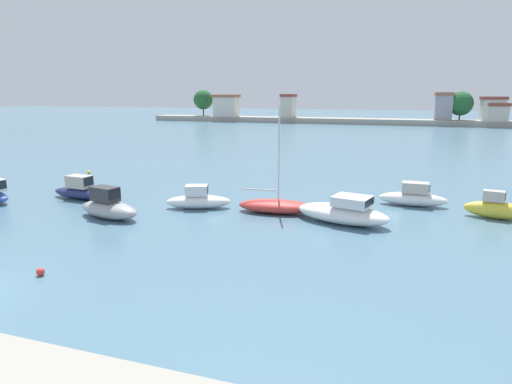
% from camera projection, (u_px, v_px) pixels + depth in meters
% --- Properties ---
extents(moored_boat_1, '(4.84, 1.82, 1.69)m').
position_uv_depth(moored_boat_1, '(80.00, 191.00, 31.69)').
color(moored_boat_1, navy).
rests_on(moored_boat_1, ground).
extents(moored_boat_2, '(4.61, 2.60, 1.92)m').
position_uv_depth(moored_boat_2, '(109.00, 207.00, 26.77)').
color(moored_boat_2, '#9E9EA3').
rests_on(moored_boat_2, ground).
extents(moored_boat_3, '(4.46, 2.68, 1.56)m').
position_uv_depth(moored_boat_3, '(198.00, 200.00, 29.03)').
color(moored_boat_3, white).
rests_on(moored_boat_3, ground).
extents(moored_boat_4, '(4.99, 2.31, 6.71)m').
position_uv_depth(moored_boat_4, '(276.00, 206.00, 28.00)').
color(moored_boat_4, '#C63833').
rests_on(moored_boat_4, ground).
extents(moored_boat_5, '(5.95, 3.50, 1.67)m').
position_uv_depth(moored_boat_5, '(344.00, 212.00, 25.70)').
color(moored_boat_5, white).
rests_on(moored_boat_5, ground).
extents(moored_boat_6, '(4.47, 1.38, 1.62)m').
position_uv_depth(moored_boat_6, '(413.00, 197.00, 29.67)').
color(moored_boat_6, white).
rests_on(moored_boat_6, ground).
extents(moored_boat_7, '(3.90, 1.70, 1.71)m').
position_uv_depth(moored_boat_7, '(497.00, 209.00, 26.62)').
color(moored_boat_7, yellow).
rests_on(moored_boat_7, ground).
extents(mooring_buoy_1, '(0.34, 0.34, 0.34)m').
position_uv_depth(mooring_buoy_1, '(40.00, 272.00, 18.34)').
color(mooring_buoy_1, red).
rests_on(mooring_buoy_1, ground).
extents(mooring_buoy_2, '(0.33, 0.33, 0.33)m').
position_uv_depth(mooring_buoy_2, '(89.00, 172.00, 41.49)').
color(mooring_buoy_2, yellow).
rests_on(mooring_buoy_2, ground).
extents(distant_shoreline, '(100.83, 6.90, 8.37)m').
position_uv_depth(distant_shoreline, '(348.00, 113.00, 109.64)').
color(distant_shoreline, '#9E998C').
rests_on(distant_shoreline, ground).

